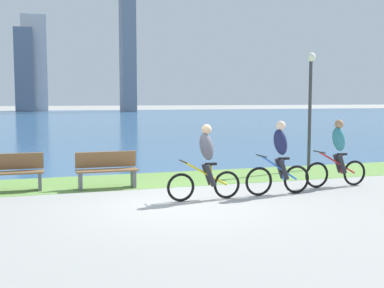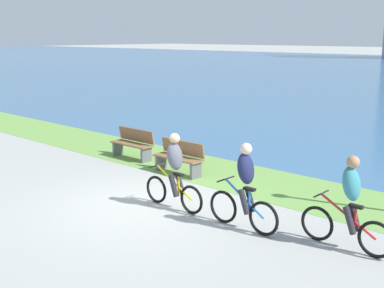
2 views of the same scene
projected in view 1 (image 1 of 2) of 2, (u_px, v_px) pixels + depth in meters
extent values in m
plane|color=#9E9E99|center=(183.00, 204.00, 10.23)|extent=(300.00, 300.00, 0.00)
cube|color=#6B9947|center=(150.00, 180.00, 13.22)|extent=(120.00, 2.50, 0.01)
cube|color=#386693|center=(65.00, 119.00, 53.57)|extent=(300.00, 82.55, 0.00)
torus|color=black|center=(181.00, 187.00, 10.44)|extent=(0.62, 0.06, 0.62)
torus|color=black|center=(227.00, 185.00, 10.76)|extent=(0.62, 0.06, 0.62)
cylinder|color=gold|center=(205.00, 173.00, 10.59)|extent=(1.03, 0.04, 0.60)
cylinder|color=gold|center=(211.00, 175.00, 10.63)|extent=(0.04, 0.04, 0.46)
cube|color=black|center=(211.00, 164.00, 10.61)|extent=(0.24, 0.10, 0.05)
cylinder|color=black|center=(183.00, 161.00, 10.41)|extent=(0.03, 0.52, 0.03)
ellipsoid|color=#595966|center=(207.00, 147.00, 10.54)|extent=(0.40, 0.36, 0.65)
sphere|color=#D8AD84|center=(207.00, 129.00, 10.51)|extent=(0.22, 0.22, 0.22)
cylinder|color=#26262D|center=(210.00, 176.00, 10.52)|extent=(0.27, 0.11, 0.49)
cylinder|color=#26262D|center=(207.00, 174.00, 10.71)|extent=(0.27, 0.11, 0.49)
torus|color=black|center=(259.00, 181.00, 11.06)|extent=(0.66, 0.06, 0.66)
torus|color=black|center=(296.00, 179.00, 11.35)|extent=(0.66, 0.06, 0.66)
cylinder|color=blue|center=(279.00, 168.00, 11.19)|extent=(0.94, 0.04, 0.62)
cylinder|color=blue|center=(284.00, 170.00, 11.23)|extent=(0.04, 0.04, 0.48)
cube|color=black|center=(284.00, 159.00, 11.20)|extent=(0.24, 0.10, 0.05)
cylinder|color=black|center=(261.00, 156.00, 11.02)|extent=(0.03, 0.52, 0.03)
ellipsoid|color=#1E234C|center=(280.00, 142.00, 11.14)|extent=(0.40, 0.36, 0.65)
sphere|color=beige|center=(281.00, 126.00, 11.10)|extent=(0.22, 0.22, 0.22)
cylinder|color=#26262D|center=(284.00, 170.00, 11.12)|extent=(0.27, 0.11, 0.49)
cylinder|color=#26262D|center=(280.00, 168.00, 11.31)|extent=(0.27, 0.11, 0.49)
torus|color=black|center=(317.00, 175.00, 12.06)|extent=(0.65, 0.06, 0.65)
torus|color=black|center=(354.00, 173.00, 12.39)|extent=(0.65, 0.06, 0.65)
cylinder|color=red|center=(337.00, 163.00, 12.20)|extent=(1.06, 0.04, 0.61)
cylinder|color=red|center=(342.00, 164.00, 12.25)|extent=(0.04, 0.04, 0.47)
cube|color=black|center=(342.00, 154.00, 12.22)|extent=(0.24, 0.10, 0.05)
cylinder|color=black|center=(319.00, 152.00, 12.02)|extent=(0.03, 0.52, 0.03)
ellipsoid|color=teal|center=(339.00, 139.00, 12.16)|extent=(0.40, 0.36, 0.65)
sphere|color=#A57A59|center=(339.00, 124.00, 12.12)|extent=(0.22, 0.22, 0.22)
cylinder|color=#26262D|center=(342.00, 164.00, 12.14)|extent=(0.27, 0.11, 0.49)
cylinder|color=#26262D|center=(338.00, 163.00, 12.33)|extent=(0.27, 0.11, 0.49)
cube|color=brown|center=(11.00, 173.00, 11.56)|extent=(1.50, 0.45, 0.04)
cube|color=brown|center=(11.00, 161.00, 11.72)|extent=(1.50, 0.11, 0.40)
cube|color=#595960|center=(40.00, 181.00, 11.77)|extent=(0.08, 0.37, 0.45)
cube|color=brown|center=(107.00, 170.00, 11.95)|extent=(1.50, 0.45, 0.04)
cube|color=brown|center=(106.00, 159.00, 12.11)|extent=(1.50, 0.11, 0.40)
cube|color=#595960|center=(133.00, 178.00, 12.17)|extent=(0.08, 0.37, 0.45)
cube|color=#595960|center=(80.00, 181.00, 11.77)|extent=(0.08, 0.37, 0.45)
cylinder|color=#38383D|center=(310.00, 116.00, 14.98)|extent=(0.10, 0.10, 3.37)
sphere|color=white|center=(311.00, 57.00, 14.82)|extent=(0.28, 0.28, 0.28)
cube|color=slate|center=(24.00, 70.00, 83.19)|extent=(3.09, 3.50, 14.18)
cube|color=#B7B7BC|center=(34.00, 64.00, 87.14)|extent=(4.32, 3.26, 16.97)
cube|color=slate|center=(128.00, 46.00, 83.39)|extent=(2.42, 3.36, 22.44)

